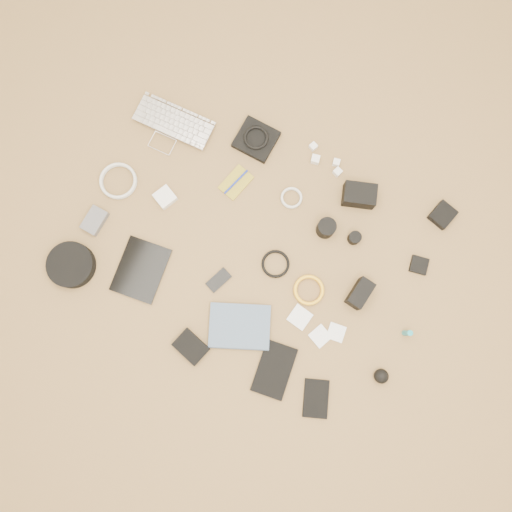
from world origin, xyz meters
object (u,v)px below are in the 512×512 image
at_px(dslr_camera, 359,195).
at_px(headphone_case, 71,265).
at_px(tablet, 141,270).
at_px(phone, 219,280).
at_px(paperback, 238,349).
at_px(laptop, 169,132).

bearing_deg(dslr_camera, headphone_case, -158.74).
xyz_separation_m(tablet, phone, (0.31, 0.10, -0.00)).
bearing_deg(headphone_case, paperback, -0.14).
relative_size(dslr_camera, phone, 1.30).
distance_m(laptop, paperback, 0.97).
distance_m(tablet, paperback, 0.52).
height_order(dslr_camera, phone, dslr_camera).
bearing_deg(phone, tablet, -140.40).
height_order(phone, paperback, paperback).
bearing_deg(laptop, paperback, -46.87).
xyz_separation_m(laptop, paperback, (0.68, -0.69, -0.00)).
bearing_deg(dslr_camera, tablet, -153.70).
bearing_deg(paperback, phone, 19.44).
height_order(laptop, dslr_camera, dslr_camera).
height_order(laptop, paperback, laptop).
bearing_deg(phone, dslr_camera, 78.24).
height_order(phone, headphone_case, headphone_case).
xyz_separation_m(laptop, dslr_camera, (0.85, 0.10, 0.03)).
bearing_deg(tablet, laptop, 99.89).
distance_m(dslr_camera, headphone_case, 1.23).
height_order(laptop, headphone_case, headphone_case).
xyz_separation_m(tablet, paperback, (0.51, -0.11, 0.01)).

